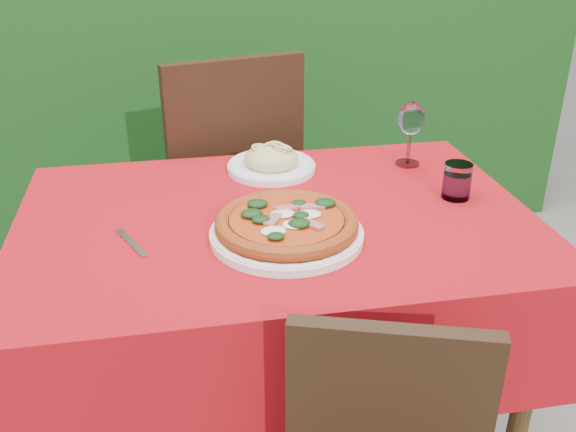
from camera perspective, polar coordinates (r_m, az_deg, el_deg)
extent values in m
cube|color=black|center=(3.02, -6.19, 13.87)|extent=(3.20, 0.55, 1.60)
cube|color=#432D15|center=(1.59, -1.04, -0.82)|extent=(1.20, 0.80, 0.04)
cylinder|color=#432D15|center=(1.71, 20.10, -15.58)|extent=(0.05, 0.05, 0.70)
cylinder|color=#432D15|center=(2.07, -17.60, -6.94)|extent=(0.05, 0.05, 0.70)
cylinder|color=#432D15|center=(2.19, 11.57, -4.23)|extent=(0.05, 0.05, 0.70)
cube|color=#B30D15|center=(1.65, -1.01, -4.89)|extent=(1.26, 0.86, 0.32)
cube|color=black|center=(1.22, 8.83, -17.42)|extent=(0.36, 0.15, 0.40)
cube|color=black|center=(2.36, -6.12, 2.27)|extent=(0.55, 0.55, 0.04)
cube|color=black|center=(2.07, -4.61, 7.03)|extent=(0.45, 0.15, 0.50)
cylinder|color=black|center=(2.69, -3.27, -0.45)|extent=(0.04, 0.04, 0.47)
cylinder|color=black|center=(2.59, -11.36, -2.05)|extent=(0.04, 0.04, 0.47)
cylinder|color=black|center=(2.37, 0.21, -4.34)|extent=(0.04, 0.04, 0.47)
cylinder|color=black|center=(2.26, -8.92, -6.38)|extent=(0.04, 0.04, 0.47)
cylinder|color=white|center=(1.47, -0.13, -1.66)|extent=(0.35, 0.35, 0.02)
cylinder|color=#B64D19|center=(1.46, -0.13, -0.92)|extent=(0.39, 0.39, 0.02)
cylinder|color=#972409|center=(1.45, -0.13, -0.36)|extent=(0.31, 0.31, 0.01)
cylinder|color=white|center=(1.84, -1.49, 4.34)|extent=(0.25, 0.25, 0.02)
ellipsoid|color=#D6C585|center=(1.83, -1.50, 5.15)|extent=(0.18, 0.18, 0.07)
cylinder|color=silver|center=(1.71, 14.80, 3.04)|extent=(0.07, 0.07, 0.09)
cylinder|color=#A8CCE3|center=(1.71, 14.74, 2.61)|extent=(0.06, 0.06, 0.07)
cylinder|color=silver|center=(1.91, 10.56, 4.61)|extent=(0.07, 0.07, 0.01)
cylinder|color=silver|center=(1.90, 10.68, 6.05)|extent=(0.01, 0.01, 0.10)
ellipsoid|color=silver|center=(1.87, 10.90, 8.51)|extent=(0.08, 0.08, 0.10)
cube|color=#B8B9C0|center=(1.48, -13.57, -2.53)|extent=(0.09, 0.17, 0.00)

